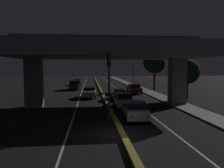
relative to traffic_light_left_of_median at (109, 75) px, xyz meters
name	(u,v)px	position (x,y,z in m)	size (l,w,h in m)	color
ground_plane	(122,135)	(0.59, -2.78, -3.79)	(200.00, 200.00, 0.00)	black
lane_line_left_inner	(83,87)	(-2.91, 32.22, -3.78)	(0.12, 126.00, 0.00)	beige
lane_line_right_inner	(115,87)	(4.10, 32.22, -3.78)	(0.12, 126.00, 0.00)	beige
median_divider	(99,87)	(0.59, 32.22, -3.67)	(0.39, 126.00, 0.23)	olive
sidewalk_right	(143,90)	(8.88, 25.22, -3.72)	(2.36, 126.00, 0.14)	gray
elevated_overpass	(108,53)	(0.59, 8.10, 2.21)	(21.02, 10.30, 7.93)	slate
traffic_light_left_of_median	(109,75)	(0.00, 0.00, 0.00)	(0.30, 0.49, 5.58)	black
street_lamp	(131,65)	(8.21, 33.78, 1.31)	(2.80, 0.32, 8.60)	#2D2D30
car_silver_lead	(135,110)	(2.26, 1.33, -2.99)	(2.03, 4.17, 1.53)	gray
car_white_second	(124,100)	(2.24, 7.21, -3.01)	(2.06, 4.08, 1.56)	silver
car_dark_blue_third	(118,94)	(2.42, 12.89, -3.02)	(2.00, 4.41, 1.47)	#141938
car_dark_red_fourth	(134,89)	(5.98, 19.73, -2.96)	(2.10, 4.50, 1.61)	#591414
car_silver_lead_oncoming	(89,92)	(-1.50, 15.26, -3.02)	(2.08, 4.38, 1.51)	gray
car_dark_green_second_oncoming	(74,85)	(-4.57, 26.94, -2.80)	(2.09, 4.39, 1.87)	black
car_black_third_oncoming	(77,82)	(-4.75, 38.99, -3.03)	(1.96, 4.41, 1.49)	black
motorcycle_blue_filtering_near	(124,111)	(1.45, 1.99, -3.17)	(0.34, 1.90, 1.45)	black
motorcycle_red_filtering_mid	(116,100)	(1.46, 8.17, -3.16)	(0.33, 1.71, 1.45)	black
pedestrian_on_sidewalk	(180,96)	(9.36, 8.79, -2.84)	(0.38, 0.38, 1.64)	black
roadside_tree_kerbside_near	(187,72)	(11.51, 11.65, 0.02)	(3.33, 3.33, 5.50)	#38281C
roadside_tree_kerbside_mid	(155,62)	(11.07, 25.09, 1.63)	(4.40, 4.40, 7.64)	#2D2116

